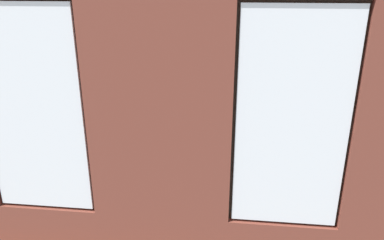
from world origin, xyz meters
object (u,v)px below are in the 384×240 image
Objects in this scene: table_plant_small at (179,136)px; remote_gray at (195,137)px; cup_ceramic at (205,138)px; tv_flatscreen at (16,111)px; couch_left at (357,156)px; potted_plant_mid_room_small at (256,133)px; potted_plant_between_couches at (273,194)px; couch_by_window at (153,203)px; media_console at (22,141)px; coffee_table at (205,143)px; remote_black at (211,143)px; potted_plant_by_left_couch at (315,125)px; candle_jar at (229,135)px.

table_plant_small reaches higher than remote_gray.
tv_flatscreen is (3.27, -0.02, 0.33)m from cup_ceramic.
potted_plant_mid_room_small is (1.55, -0.66, 0.04)m from couch_left.
potted_plant_between_couches is (-0.95, 1.74, 0.08)m from cup_ceramic.
remote_gray is at bearing 24.35° from potted_plant_mid_room_small.
couch_left is 10.62× the size of remote_gray.
potted_plant_mid_room_small is at bearing -120.07° from couch_by_window.
media_console is 4.58m from potted_plant_between_couches.
couch_left is 2.41m from cup_ceramic.
coffee_table is at bearing -105.52° from couch_by_window.
potted_plant_mid_room_small is at bearing -147.02° from cup_ceramic.
table_plant_small reaches higher than remote_black.
couch_by_window is at bearing 1.75° from potted_plant_between_couches.
remote_gray is at bearing -178.67° from tv_flatscreen.
remote_gray is (-0.32, -1.87, 0.11)m from couch_by_window.
table_plant_small is 1.46m from potted_plant_mid_room_small.
coffee_table is at bearing 31.26° from potted_plant_by_left_couch.
media_console is (3.38, -0.12, -0.20)m from remote_black.
cup_ceramic is 0.09× the size of tv_flatscreen.
couch_left reaches higher than potted_plant_by_left_couch.
table_plant_small is at bearing 14.06° from cup_ceramic.
tv_flatscreen reaches higher than coffee_table.
tv_flatscreen reaches higher than remote_gray.
remote_black is (2.30, 0.00, 0.10)m from couch_left.
couch_left is (-2.90, -1.68, 0.00)m from couch_by_window.
potted_plant_by_left_couch is at bearing -167.14° from media_console.
potted_plant_mid_room_small is at bearing -108.24° from couch_left.
couch_left is at bearing 177.52° from coffee_table.
remote_gray is 0.19× the size of tv_flatscreen.
potted_plant_between_couches reaches higher than remote_gray.
potted_plant_by_left_couch is 1.32m from potted_plant_mid_room_small.
potted_plant_between_couches is (-1.44, -0.04, 0.21)m from couch_by_window.
potted_plant_between_couches is at bearing 130.04° from table_plant_small.
coffee_table is 1.03m from potted_plant_mid_room_small.
media_console is 1.66× the size of potted_plant_mid_room_small.
potted_plant_between_couches is 2.54× the size of potted_plant_mid_room_small.
coffee_table is 1.51× the size of media_console.
couch_left reaches higher than table_plant_small.
potted_plant_by_left_couch is at bearing -28.24° from remote_black.
couch_by_window is at bearing 65.11° from candle_jar.
tv_flatscreen is (0.00, -0.00, 0.57)m from media_console.
potted_plant_between_couches reaches higher than table_plant_small.
remote_gray is at bearing -89.28° from couch_left.
media_console is at bearing -0.25° from cup_ceramic.
tv_flatscreen is (2.77, -1.80, 0.47)m from couch_by_window.
potted_plant_between_couches is (1.46, 1.64, 0.21)m from couch_left.
coffee_table is 0.47m from table_plant_small.
cup_ceramic is at bearing -70.35° from remote_gray.
couch_by_window reaches higher than media_console.
potted_plant_mid_room_small is (-0.47, -0.43, -0.10)m from candle_jar.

